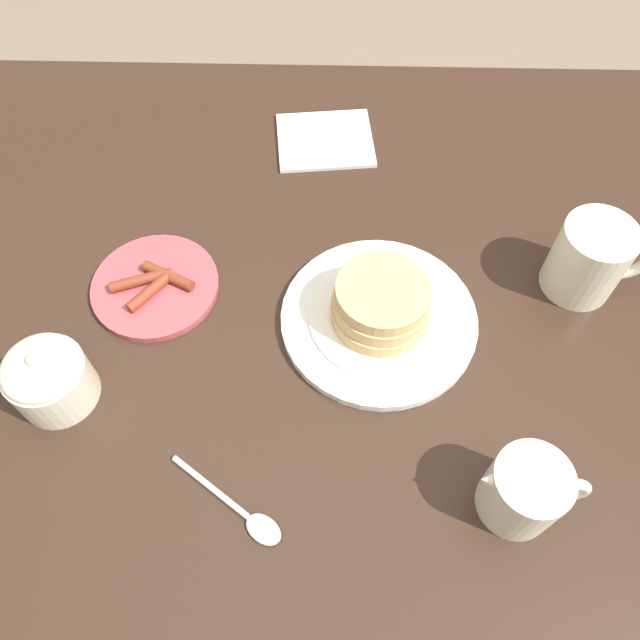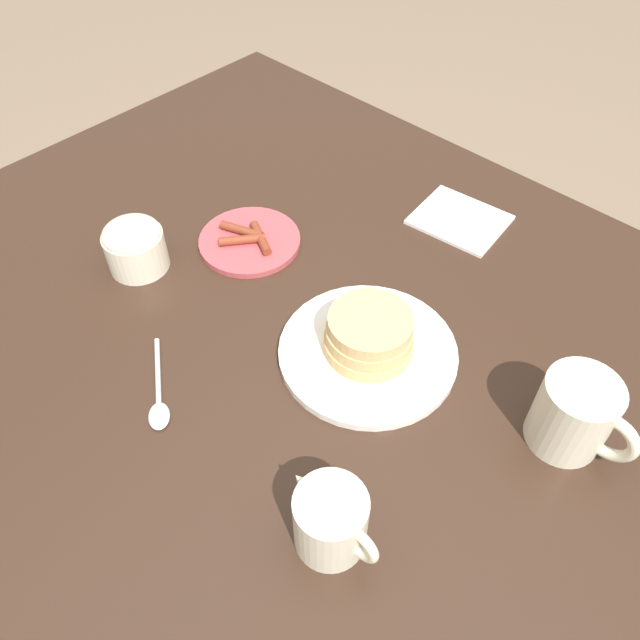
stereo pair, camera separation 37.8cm
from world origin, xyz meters
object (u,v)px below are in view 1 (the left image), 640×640
side_plate_bacon (155,286)px  napkin (325,140)px  creamer_pitcher (523,491)px  coffee_mug (591,259)px  sugar_bowl (48,377)px  pancake_plate (380,311)px  spoon (244,514)px

side_plate_bacon → napkin: size_ratio=1.05×
side_plate_bacon → creamer_pitcher: bearing=-32.3°
coffee_mug → napkin: size_ratio=0.81×
side_plate_bacon → sugar_bowl: bearing=-119.6°
coffee_mug → napkin: (-0.33, 0.26, -0.05)m
pancake_plate → coffee_mug: coffee_mug is taller
creamer_pitcher → napkin: size_ratio=0.76×
napkin → spoon: (-0.07, -0.56, 0.00)m
coffee_mug → creamer_pitcher: bearing=-113.3°
coffee_mug → spoon: bearing=-142.9°
sugar_bowl → creamer_pitcher: bearing=-12.8°
coffee_mug → creamer_pitcher: (-0.12, -0.29, -0.01)m
creamer_pitcher → spoon: 0.28m
coffee_mug → sugar_bowl: coffee_mug is taller
creamer_pitcher → sugar_bowl: size_ratio=1.30×
side_plate_bacon → napkin: 0.35m
pancake_plate → side_plate_bacon: (-0.29, 0.04, -0.02)m
side_plate_bacon → napkin: (0.21, 0.28, -0.00)m
side_plate_bacon → spoon: (0.14, -0.28, -0.00)m
side_plate_bacon → coffee_mug: bearing=2.3°
pancake_plate → sugar_bowl: (-0.37, -0.11, 0.02)m
side_plate_bacon → coffee_mug: coffee_mug is taller
napkin → sugar_bowl: bearing=-124.9°
creamer_pitcher → napkin: 0.58m
pancake_plate → creamer_pitcher: creamer_pitcher is taller
pancake_plate → napkin: size_ratio=1.57×
coffee_mug → pancake_plate: bearing=-165.8°
coffee_mug → creamer_pitcher: 0.31m
side_plate_bacon → coffee_mug: size_ratio=1.29×
side_plate_bacon → spoon: bearing=-63.9°
side_plate_bacon → spoon: size_ratio=1.25×
napkin → spoon: spoon is taller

